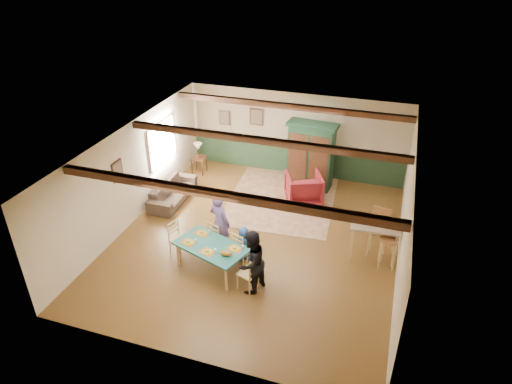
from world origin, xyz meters
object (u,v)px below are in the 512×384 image
(end_table, at_px, (199,165))
(person_man, at_px, (220,222))
(sofa, at_px, (173,192))
(table_lamp, at_px, (198,151))
(dining_table, at_px, (212,258))
(dining_chair_end_left, at_px, (179,239))
(bar_stool_right, at_px, (388,245))
(cat, at_px, (225,253))
(bar_stool_left, at_px, (378,234))
(person_woman, at_px, (251,262))
(dining_chair_far_right, at_px, (242,247))
(person_child, at_px, (244,244))
(counter_table, at_px, (373,241))
(dining_chair_end_right, at_px, (248,272))
(armoire, at_px, (311,156))
(dining_chair_far_left, at_px, (218,236))
(armchair, at_px, (304,188))

(end_table, bearing_deg, person_man, -58.74)
(sofa, bearing_deg, table_lamp, -1.63)
(dining_table, height_order, person_man, person_man)
(dining_chair_end_left, bearing_deg, bar_stool_right, -58.86)
(cat, relative_size, bar_stool_left, 0.26)
(person_woman, bearing_deg, sofa, -112.26)
(dining_chair_far_right, relative_size, end_table, 1.60)
(dining_table, bearing_deg, person_child, 44.78)
(cat, height_order, bar_stool_left, bar_stool_left)
(counter_table, bearing_deg, table_lamp, 153.99)
(dining_chair_end_left, distance_m, dining_chair_end_right, 2.12)
(person_woman, xyz_separation_m, end_table, (-3.44, 4.87, -0.49))
(dining_chair_end_left, relative_size, armoire, 0.42)
(dining_chair_far_left, bearing_deg, sofa, -21.51)
(person_child, relative_size, sofa, 0.47)
(armchair, distance_m, table_lamp, 3.79)
(dining_table, height_order, cat, cat)
(end_table, distance_m, table_lamp, 0.52)
(dining_chair_end_left, height_order, sofa, dining_chair_end_left)
(person_child, relative_size, counter_table, 0.81)
(bar_stool_right, bearing_deg, person_child, -169.67)
(dining_chair_far_left, bearing_deg, armoire, -91.19)
(end_table, bearing_deg, sofa, -90.10)
(armchair, xyz_separation_m, table_lamp, (-3.68, 0.81, 0.34))
(bar_stool_left, bearing_deg, armoire, 134.81)
(armoire, bearing_deg, armchair, -82.23)
(dining_chair_far_right, bearing_deg, counter_table, -140.22)
(dining_chair_end_left, bearing_deg, armchair, -16.12)
(dining_chair_end_right, distance_m, person_woman, 0.33)
(person_man, height_order, sofa, person_man)
(dining_chair_end_left, bearing_deg, person_child, -62.70)
(armoire, height_order, end_table, armoire)
(dining_chair_far_left, distance_m, counter_table, 3.75)
(armchair, xyz_separation_m, bar_stool_right, (2.53, -2.28, 0.15))
(dining_chair_end_right, bearing_deg, armoire, -164.62)
(dining_table, relative_size, table_lamp, 3.32)
(person_child, relative_size, bar_stool_right, 0.76)
(dining_chair_far_left, xyz_separation_m, armoire, (1.43, 3.96, 0.61))
(table_lamp, bearing_deg, dining_chair_end_left, -72.04)
(dining_chair_far_right, bearing_deg, bar_stool_right, -145.99)
(cat, xyz_separation_m, end_table, (-2.80, 4.75, -0.50))
(dining_table, relative_size, dining_chair_far_left, 1.89)
(cat, distance_m, armoire, 5.03)
(dining_chair_far_right, distance_m, bar_stool_left, 3.27)
(cat, bearing_deg, dining_table, 169.70)
(person_child, distance_m, end_table, 4.91)
(dining_chair_far_right, xyz_separation_m, bar_stool_left, (3.03, 1.21, 0.20))
(bar_stool_left, bearing_deg, end_table, 162.11)
(dining_table, height_order, counter_table, counter_table)
(cat, bearing_deg, bar_stool_right, 44.69)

